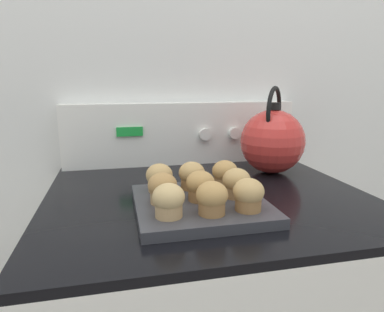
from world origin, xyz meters
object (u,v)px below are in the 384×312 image
Objects in this scene: muffin_r1_c2 at (237,183)px; muffin_r2_c0 at (159,178)px; muffin_r2_c2 at (225,174)px; muffin_pan at (200,205)px; muffin_r0_c2 at (248,195)px; tea_kettle at (273,140)px; muffin_r0_c0 at (169,201)px; muffin_r2_c1 at (192,176)px; muffin_r0_c1 at (212,198)px; muffin_r1_c0 at (163,188)px; muffin_r1_c1 at (200,186)px.

muffin_r1_c2 is 0.18m from muffin_r2_c0.
muffin_r2_c2 is (0.16, -0.00, 0.00)m from muffin_r2_c0.
muffin_pan is 0.12m from muffin_r0_c2.
tea_kettle is (0.29, 0.25, 0.09)m from muffin_pan.
muffin_r0_c0 is 0.18m from muffin_r1_c2.
muffin_r2_c0 is 0.16m from muffin_r2_c2.
muffin_r2_c1 is at bearing 90.19° from muffin_pan.
muffin_r1_c0 is (-0.08, 0.08, 0.00)m from muffin_r0_c1.
muffin_r1_c1 is 0.11m from muffin_r2_c0.
tea_kettle is at bearing 34.04° from muffin_r1_c0.
muffin_r2_c1 is (-0.08, 0.08, 0.00)m from muffin_r1_c2.
tea_kettle reaches higher than muffin_r1_c2.
muffin_r0_c0 is 0.16m from muffin_r0_c2.
muffin_pan is 0.39m from tea_kettle.
muffin_r1_c0 is at bearing -154.50° from muffin_r2_c2.
muffin_r0_c1 is at bearing -88.32° from muffin_pan.
muffin_r1_c2 is 0.33m from tea_kettle.
muffin_r1_c0 and muffin_r1_c2 have the same top height.
muffin_r0_c2 and muffin_r1_c2 have the same top height.
muffin_r2_c0 is at bearing 134.33° from muffin_pan.
muffin_r2_c2 reaches higher than muffin_pan.
muffin_pan is 0.12m from muffin_r2_c0.
muffin_r2_c0 is (-0.08, 0.08, 0.04)m from muffin_pan.
muffin_r2_c0 is 0.08m from muffin_r2_c1.
muffin_r0_c0 is 1.00× the size of muffin_r1_c1.
tea_kettle reaches higher than muffin_r2_c2.
muffin_r1_c1 is at bearing 135.87° from muffin_r0_c2.
muffin_r1_c0 is 0.16m from muffin_r1_c2.
muffin_r1_c1 is (0.08, 0.07, 0.00)m from muffin_r0_c0.
muffin_r0_c0 is at bearing -117.04° from muffin_r2_c1.
muffin_r0_c0 is 1.00× the size of muffin_r2_c0.
muffin_r1_c2 and muffin_r2_c1 have the same top height.
tea_kettle is (0.21, 0.33, 0.05)m from muffin_r0_c2.
tea_kettle is at bearing 50.68° from muffin_r1_c2.
muffin_r0_c1 is 1.00× the size of muffin_r2_c0.
muffin_r2_c0 is at bearing 179.18° from muffin_r2_c2.
muffin_r1_c0 and muffin_r1_c1 have the same top height.
muffin_r0_c0 is (-0.08, -0.08, 0.04)m from muffin_pan.
muffin_r0_c2 is at bearing -90.84° from muffin_r2_c2.
muffin_pan is at bearing -139.02° from tea_kettle.
tea_kettle is at bearing 41.21° from muffin_r1_c1.
muffin_r0_c0 and muffin_r0_c1 have the same top height.
muffin_r1_c2 reaches higher than muffin_pan.
muffin_r0_c2 is 0.22m from muffin_r2_c0.
muffin_r0_c1 is 0.12m from muffin_r1_c2.
muffin_r2_c1 is (0.08, 0.08, 0.00)m from muffin_r1_c0.
muffin_r0_c2 and muffin_r1_c0 have the same top height.
muffin_r1_c0 is 1.00× the size of muffin_r2_c2.
muffin_r0_c0 is 1.00× the size of muffin_r2_c2.
muffin_r2_c2 is (-0.00, 0.08, 0.00)m from muffin_r1_c2.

